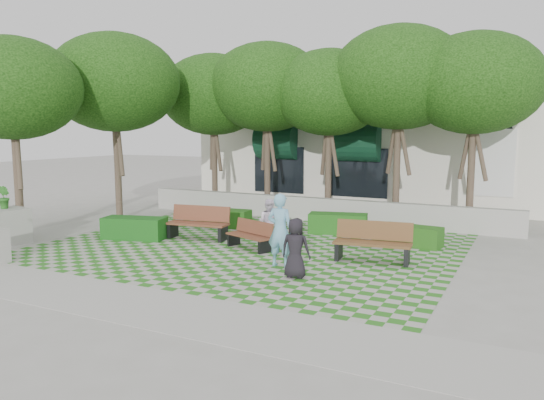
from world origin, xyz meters
The scene contains 18 objects.
ground centered at (0.00, 0.00, 0.00)m, with size 90.00×90.00×0.00m, color gray.
lawn centered at (0.00, 1.00, 0.01)m, with size 12.00×12.00×0.00m, color #2B721E.
sidewalk_south centered at (0.00, -4.70, 0.01)m, with size 16.00×2.00×0.01m, color #9E9B93.
sidewalk_west centered at (-7.20, 1.00, 0.01)m, with size 2.00×12.00×0.01m, color #9E9B93.
retaining_wall centered at (0.00, 6.20, 0.45)m, with size 15.00×0.36×0.90m, color #9E9B93.
bench_east centered at (3.82, 0.91, 0.52)m, with size 2.11×0.92×1.07m.
bench_mid centered at (0.15, 0.76, 0.40)m, with size 1.68×1.06×0.84m.
bench_west centered at (-2.06, 1.29, 0.51)m, with size 2.10×0.94×1.06m.
hedge_east centered at (4.35, 3.34, 0.31)m, with size 1.77×0.71×0.62m, color #1E4F15.
hedge_midright centered at (1.67, 4.17, 0.34)m, with size 1.95×0.78×0.68m, color #1A5115.
hedge_midleft centered at (-2.41, 3.47, 0.32)m, with size 1.84×0.74×0.64m, color #1A4813.
hedge_west centered at (-3.91, 0.34, 0.35)m, with size 2.01×0.81×0.70m, color #144B15.
planter_back centered at (-6.95, -2.01, 0.61)m, with size 1.29×1.29×1.83m.
person_blue centered at (1.84, -0.70, 0.96)m, with size 0.70×0.46×1.91m, color #70AECC.
person_dark centered at (2.61, -1.45, 0.72)m, with size 0.71×0.46×1.45m, color black.
person_white centered at (0.48, 1.34, 0.73)m, with size 0.71×0.55×1.46m, color white.
tree_row centered at (-1.86, 5.95, 5.18)m, with size 17.70×13.40×7.41m.
building centered at (0.93, 14.08, 2.52)m, with size 18.00×8.92×5.15m.
Camera 1 is at (7.67, -12.72, 3.52)m, focal length 35.00 mm.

